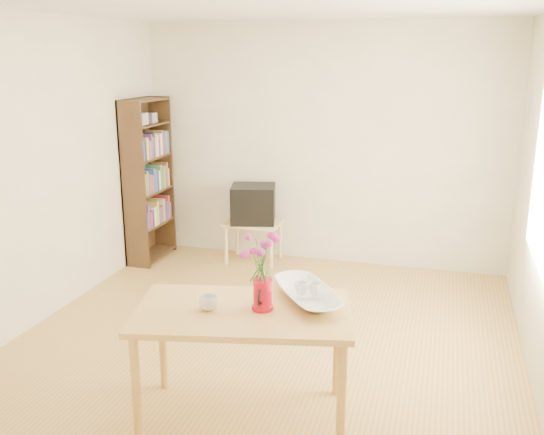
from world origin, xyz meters
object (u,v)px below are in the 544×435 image
(pitcher, at_px, (263,295))
(television, at_px, (254,203))
(table, at_px, (243,323))
(mug, at_px, (208,303))
(bowl, at_px, (307,268))

(pitcher, height_order, television, pitcher)
(table, height_order, television, television)
(mug, bearing_deg, table, 165.59)
(table, relative_size, television, 2.59)
(table, bearing_deg, bowl, 25.35)
(bowl, height_order, television, bowl)
(pitcher, relative_size, mug, 1.84)
(table, xyz_separation_m, bowl, (0.34, 0.26, 0.30))
(table, distance_m, television, 3.04)
(table, height_order, mug, mug)
(mug, relative_size, bowl, 0.25)
(pitcher, distance_m, bowl, 0.34)
(pitcher, bearing_deg, table, -167.27)
(table, height_order, bowl, bowl)
(bowl, distance_m, television, 2.93)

